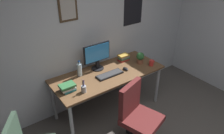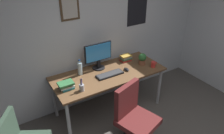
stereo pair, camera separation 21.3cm
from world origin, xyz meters
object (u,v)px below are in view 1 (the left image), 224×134
object	(u,v)px
office_chair	(137,114)
keyboard	(110,74)
computer_mouse	(126,69)
water_bottle	(80,69)
monitor	(97,55)
book_stack_right	(124,57)
coffee_mug_near	(151,63)
pen_cup	(84,89)
book_stack_left	(68,87)
potted_plant	(140,58)

from	to	relation	value
office_chair	keyboard	size ratio (longest dim) A/B	2.21
keyboard	computer_mouse	world-z (taller)	computer_mouse
water_bottle	monitor	bearing A→B (deg)	4.34
book_stack_right	water_bottle	bearing A→B (deg)	-179.45
water_bottle	coffee_mug_near	size ratio (longest dim) A/B	2.27
pen_cup	coffee_mug_near	bearing A→B (deg)	-0.05
computer_mouse	book_stack_left	bearing A→B (deg)	178.64
book_stack_right	monitor	bearing A→B (deg)	178.14
computer_mouse	book_stack_left	distance (m)	1.00
keyboard	water_bottle	bearing A→B (deg)	145.60
potted_plant	book_stack_right	size ratio (longest dim) A/B	1.01
keyboard	coffee_mug_near	distance (m)	0.75
book_stack_left	coffee_mug_near	bearing A→B (deg)	-6.37
coffee_mug_near	book_stack_left	size ratio (longest dim) A/B	0.53
office_chair	book_stack_right	xyz separation A→B (m)	(0.56, 1.00, 0.26)
water_bottle	coffee_mug_near	distance (m)	1.19
water_bottle	pen_cup	xyz separation A→B (m)	(-0.16, -0.41, -0.05)
book_stack_left	book_stack_right	xyz separation A→B (m)	(1.18, 0.26, 0.00)
monitor	water_bottle	size ratio (longest dim) A/B	1.82
potted_plant	water_bottle	bearing A→B (deg)	166.90
potted_plant	coffee_mug_near	bearing A→B (deg)	-60.41
keyboard	potted_plant	world-z (taller)	potted_plant
pen_cup	monitor	bearing A→B (deg)	41.31
monitor	coffee_mug_near	world-z (taller)	monitor
office_chair	water_bottle	world-z (taller)	water_bottle
coffee_mug_near	book_stack_left	world-z (taller)	book_stack_left
computer_mouse	coffee_mug_near	bearing A→B (deg)	-17.32
water_bottle	book_stack_left	bearing A→B (deg)	-142.21
potted_plant	book_stack_left	bearing A→B (deg)	-179.49
office_chair	monitor	xyz separation A→B (m)	(0.03, 1.01, 0.45)
office_chair	book_stack_right	distance (m)	1.17
office_chair	water_bottle	bearing A→B (deg)	106.86
potted_plant	pen_cup	world-z (taller)	pen_cup
office_chair	water_bottle	distance (m)	1.08
computer_mouse	pen_cup	size ratio (longest dim) A/B	0.55
computer_mouse	book_stack_right	xyz separation A→B (m)	(0.18, 0.28, 0.03)
computer_mouse	book_stack_left	size ratio (longest dim) A/B	0.52
computer_mouse	water_bottle	size ratio (longest dim) A/B	0.44
office_chair	book_stack_left	size ratio (longest dim) A/B	4.53
keyboard	potted_plant	distance (m)	0.65
monitor	water_bottle	bearing A→B (deg)	-175.66
keyboard	book_stack_right	size ratio (longest dim) A/B	2.23
potted_plant	office_chair	bearing A→B (deg)	-133.56
coffee_mug_near	book_stack_right	distance (m)	0.49
potted_plant	book_stack_left	world-z (taller)	potted_plant
water_bottle	coffee_mug_near	world-z (taller)	water_bottle
keyboard	book_stack_right	bearing A→B (deg)	28.93
potted_plant	computer_mouse	bearing A→B (deg)	-174.01
book_stack_left	computer_mouse	bearing A→B (deg)	-1.36
water_bottle	coffee_mug_near	xyz separation A→B (m)	(1.11, -0.41, -0.06)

